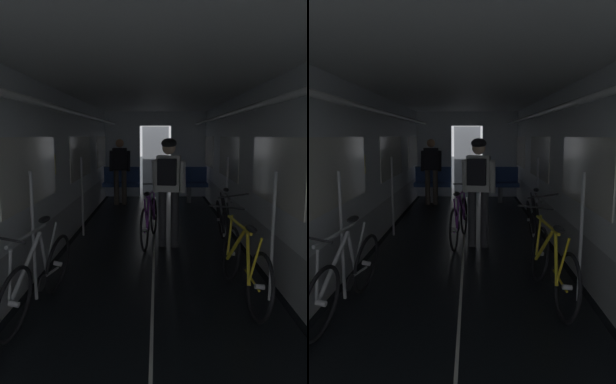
# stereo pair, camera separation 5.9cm
# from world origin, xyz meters

# --- Properties ---
(train_car_shell) EXTENTS (3.14, 12.34, 2.57)m
(train_car_shell) POSITION_xyz_m (-0.00, 3.60, 1.70)
(train_car_shell) COLOR black
(train_car_shell) RESTS_ON ground
(bench_seat_far_left) EXTENTS (0.98, 0.51, 0.95)m
(bench_seat_far_left) POSITION_xyz_m (-0.90, 8.07, 0.57)
(bench_seat_far_left) COLOR gray
(bench_seat_far_left) RESTS_ON ground
(bench_seat_far_right) EXTENTS (0.98, 0.51, 0.95)m
(bench_seat_far_right) POSITION_xyz_m (0.90, 8.07, 0.57)
(bench_seat_far_right) COLOR gray
(bench_seat_far_right) RESTS_ON ground
(bicycle_yellow) EXTENTS (0.44, 1.69, 0.95)m
(bicycle_yellow) POSITION_xyz_m (0.99, 2.17, 0.38)
(bicycle_yellow) COLOR black
(bicycle_yellow) RESTS_ON ground
(bicycle_silver) EXTENTS (0.52, 1.69, 0.96)m
(bicycle_silver) POSITION_xyz_m (-1.14, 1.80, 0.38)
(bicycle_silver) COLOR black
(bicycle_silver) RESTS_ON ground
(bicycle_black) EXTENTS (0.44, 1.70, 0.96)m
(bicycle_black) POSITION_xyz_m (1.10, 4.06, 0.38)
(bicycle_black) COLOR black
(bicycle_black) RESTS_ON ground
(person_cyclist_aisle) EXTENTS (0.56, 0.44, 1.73)m
(person_cyclist_aisle) POSITION_xyz_m (0.23, 4.04, 1.07)
(person_cyclist_aisle) COLOR #2D2D33
(person_cyclist_aisle) RESTS_ON ground
(bicycle_purple_in_aisle) EXTENTS (0.45, 1.68, 0.94)m
(bicycle_purple_in_aisle) POSITION_xyz_m (-0.08, 4.30, 0.38)
(bicycle_purple_in_aisle) COLOR black
(bicycle_purple_in_aisle) RESTS_ON ground
(person_standing_near_bench) EXTENTS (0.53, 0.23, 1.69)m
(person_standing_near_bench) POSITION_xyz_m (-0.90, 7.70, 0.98)
(person_standing_near_bench) COLOR brown
(person_standing_near_bench) RESTS_ON ground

